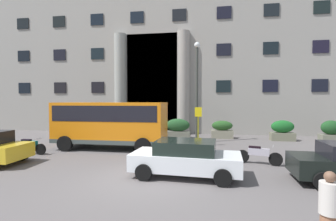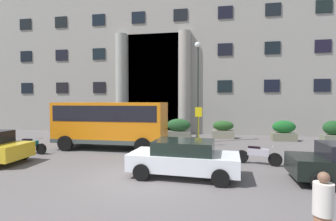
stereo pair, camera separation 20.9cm
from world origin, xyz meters
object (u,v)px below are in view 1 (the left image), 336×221
Objects in this scene: parked_hatchback_near at (186,158)px; motorcycle_near_kerb at (29,146)px; motorcycle_far_end at (258,154)px; hedge_planter_entrance_left at (282,131)px; hedge_planter_far_west at (331,131)px; bus_stop_sign at (198,122)px; pedestrian_child_trailing at (329,213)px; hedge_planter_west at (178,129)px; hedge_planter_east at (119,127)px; lamppost_plaza_centre at (197,84)px; orange_minibus at (111,121)px; hedge_planter_entrance_right at (222,130)px.

parked_hatchback_near reaches higher than motorcycle_near_kerb.
hedge_planter_entrance_left is at bearing 82.89° from motorcycle_far_end.
hedge_planter_far_west reaches higher than parked_hatchback_near.
bus_stop_sign reaches higher than parked_hatchback_near.
motorcycle_near_kerb is at bearing -154.97° from hedge_planter_entrance_left.
parked_hatchback_near is 2.66× the size of pedestrian_child_trailing.
hedge_planter_west is 0.45× the size of parked_hatchback_near.
motorcycle_far_end is at bearing 40.70° from parked_hatchback_near.
hedge_planter_far_west is 0.76× the size of motorcycle_far_end.
parked_hatchback_near is (6.30, -9.58, -0.03)m from hedge_planter_east.
hedge_planter_west reaches higher than hedge_planter_far_west.
lamppost_plaza_centre reaches higher than parked_hatchback_near.
bus_stop_sign reaches higher than pedestrian_child_trailing.
orange_minibus is 3.34× the size of motorcycle_far_end.
hedge_planter_east is 11.90m from motorcycle_far_end.
motorcycle_far_end is at bearing -60.97° from lamppost_plaza_centre.
hedge_planter_west is 1.16× the size of hedge_planter_entrance_right.
motorcycle_far_end is (8.12, -2.43, -1.22)m from orange_minibus.
orange_minibus is at bearing -147.50° from pedestrian_child_trailing.
lamppost_plaza_centre is (-1.88, -2.28, 3.44)m from hedge_planter_entrance_right.
motorcycle_far_end is (9.43, -7.25, -0.29)m from hedge_planter_east.
hedge_planter_entrance_right is 0.82× the size of motorcycle_near_kerb.
bus_stop_sign is 6.45m from parked_hatchback_near.
hedge_planter_west reaches higher than motorcycle_far_end.
bus_stop_sign is at bearing -159.69° from hedge_planter_far_west.
hedge_planter_west is 11.11m from hedge_planter_far_west.
lamppost_plaza_centre is (1.54, -1.80, 3.37)m from hedge_planter_west.
lamppost_plaza_centre reaches higher than hedge_planter_far_west.
hedge_planter_east is at bearing 164.50° from lamppost_plaza_centre.
orange_minibus is 8.56m from motorcycle_far_end.
bus_stop_sign is at bearing 91.87° from parked_hatchback_near.
hedge_planter_east is (-4.84, -0.03, 0.02)m from hedge_planter_west.
hedge_planter_entrance_right is at bearing 173.57° from hedge_planter_entrance_left.
hedge_planter_entrance_left is at bearing -0.06° from hedge_planter_west.
pedestrian_child_trailing is at bearing -27.96° from motorcycle_near_kerb.
hedge_planter_east is 11.47m from parked_hatchback_near.
motorcycle_near_kerb is at bearing -109.91° from hedge_planter_east.
motorcycle_far_end is at bearing 171.04° from pedestrian_child_trailing.
orange_minibus reaches higher than hedge_planter_far_west.
hedge_planter_entrance_right is at bearing 37.63° from orange_minibus.
orange_minibus reaches higher than hedge_planter_entrance_right.
lamppost_plaza_centre is at bearing -15.50° from hedge_planter_east.
orange_minibus is 15.53m from hedge_planter_far_west.
pedestrian_child_trailing reaches higher than motorcycle_far_end.
bus_stop_sign is 3.74m from hedge_planter_west.
bus_stop_sign is at bearing -26.03° from hedge_planter_east.
hedge_planter_entrance_left is at bearing 23.45° from orange_minibus.
parked_hatchback_near is (-1.97, -10.09, 0.06)m from hedge_planter_entrance_right.
hedge_planter_entrance_left reaches higher than hedge_planter_entrance_right.
hedge_planter_entrance_left is 7.93m from motorcycle_far_end.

